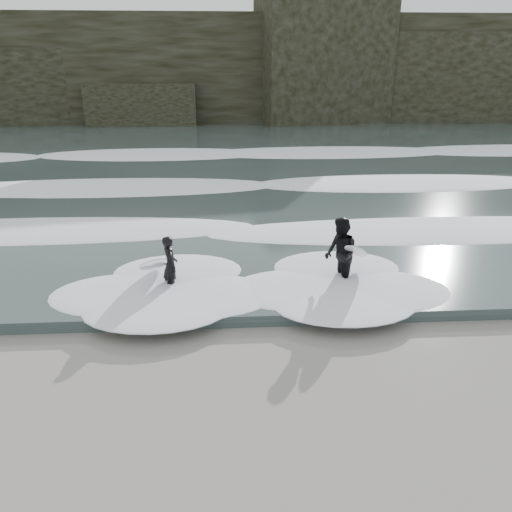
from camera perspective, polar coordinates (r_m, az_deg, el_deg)
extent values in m
plane|color=olive|center=(9.15, 0.16, -17.48)|extent=(120.00, 120.00, 0.00)
cube|color=#334240|center=(36.56, -2.85, 12.38)|extent=(90.00, 52.00, 0.30)
cube|color=black|center=(53.14, -3.26, 20.36)|extent=(70.00, 9.00, 10.00)
ellipsoid|color=white|center=(16.99, -1.80, 2.93)|extent=(60.00, 3.20, 0.20)
ellipsoid|color=white|center=(23.73, -2.36, 8.26)|extent=(60.00, 4.00, 0.24)
ellipsoid|color=white|center=(32.56, -2.75, 11.84)|extent=(60.00, 4.80, 0.30)
imported|color=black|center=(13.19, -9.76, -1.04)|extent=(0.54, 0.67, 1.60)
ellipsoid|color=silver|center=(13.27, -11.46, -0.87)|extent=(0.80, 2.33, 0.73)
imported|color=black|center=(13.38, 9.62, 0.19)|extent=(0.89, 1.07, 1.98)
ellipsoid|color=white|center=(13.45, 11.38, 0.52)|extent=(1.28, 1.92, 1.02)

